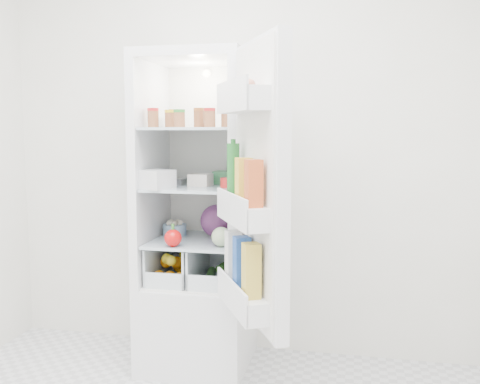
% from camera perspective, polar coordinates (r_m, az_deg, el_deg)
% --- Properties ---
extents(room_walls, '(3.02, 3.02, 2.61)m').
position_cam_1_polar(room_walls, '(1.86, -9.68, 13.34)').
color(room_walls, silver).
rests_on(room_walls, ground).
extents(refrigerator, '(0.60, 0.60, 1.80)m').
position_cam_1_polar(refrigerator, '(3.17, -4.30, -6.29)').
color(refrigerator, white).
rests_on(refrigerator, ground).
extents(shelf_low, '(0.49, 0.53, 0.01)m').
position_cam_1_polar(shelf_low, '(3.10, -4.64, -5.19)').
color(shelf_low, '#AFC1CD').
rests_on(shelf_low, refrigerator).
extents(shelf_mid, '(0.49, 0.53, 0.02)m').
position_cam_1_polar(shelf_mid, '(3.05, -4.69, 0.52)').
color(shelf_mid, '#AFC1CD').
rests_on(shelf_mid, refrigerator).
extents(shelf_top, '(0.49, 0.53, 0.02)m').
position_cam_1_polar(shelf_top, '(3.03, -4.75, 6.73)').
color(shelf_top, '#AFC1CD').
rests_on(shelf_top, refrigerator).
extents(crisper_left, '(0.23, 0.46, 0.22)m').
position_cam_1_polar(crisper_left, '(3.16, -6.76, -7.38)').
color(crisper_left, silver).
rests_on(crisper_left, refrigerator).
extents(crisper_right, '(0.23, 0.46, 0.22)m').
position_cam_1_polar(crisper_right, '(3.09, -2.42, -7.66)').
color(crisper_right, silver).
rests_on(crisper_right, refrigerator).
extents(condiment_jars, '(0.46, 0.32, 0.08)m').
position_cam_1_polar(condiment_jars, '(2.96, -5.65, 7.70)').
color(condiment_jars, '#B21919').
rests_on(condiment_jars, shelf_top).
extents(squeeze_bottle, '(0.06, 0.06, 0.17)m').
position_cam_1_polar(squeeze_bottle, '(3.06, -0.81, 8.52)').
color(squeeze_bottle, silver).
rests_on(squeeze_bottle, shelf_top).
extents(tub_white, '(0.20, 0.20, 0.10)m').
position_cam_1_polar(tub_white, '(2.92, -8.97, 1.35)').
color(tub_white, silver).
rests_on(tub_white, shelf_mid).
extents(tub_cream, '(0.12, 0.12, 0.07)m').
position_cam_1_polar(tub_cream, '(3.05, -4.23, 1.31)').
color(tub_cream, silver).
rests_on(tub_cream, shelf_mid).
extents(tin_red, '(0.09, 0.09, 0.05)m').
position_cam_1_polar(tin_red, '(2.95, -1.34, 1.01)').
color(tin_red, red).
rests_on(tin_red, shelf_mid).
extents(foil_tray, '(0.17, 0.14, 0.04)m').
position_cam_1_polar(foil_tray, '(3.14, -7.04, 1.15)').
color(foil_tray, '#B4B5B9').
rests_on(foil_tray, shelf_mid).
extents(tub_green, '(0.10, 0.13, 0.07)m').
position_cam_1_polar(tub_green, '(3.18, -1.84, 1.59)').
color(tub_green, '#45975B').
rests_on(tub_green, shelf_mid).
extents(red_cabbage, '(0.19, 0.19, 0.19)m').
position_cam_1_polar(red_cabbage, '(3.15, -2.52, -3.08)').
color(red_cabbage, '#5D1F53').
rests_on(red_cabbage, shelf_low).
extents(bell_pepper, '(0.09, 0.09, 0.09)m').
position_cam_1_polar(bell_pepper, '(2.91, -7.16, -4.90)').
color(bell_pepper, red).
rests_on(bell_pepper, shelf_low).
extents(mushroom_bowl, '(0.18, 0.18, 0.07)m').
position_cam_1_polar(mushroom_bowl, '(3.22, -6.99, -4.03)').
color(mushroom_bowl, '#93B7DC').
rests_on(mushroom_bowl, shelf_low).
extents(salad_bag, '(0.11, 0.11, 0.11)m').
position_cam_1_polar(salad_bag, '(2.89, -2.02, -4.79)').
color(salad_bag, '#A2B88A').
rests_on(salad_bag, shelf_low).
extents(citrus_pile, '(0.20, 0.31, 0.16)m').
position_cam_1_polar(citrus_pile, '(3.15, -6.86, -7.93)').
color(citrus_pile, orange).
rests_on(citrus_pile, refrigerator).
extents(veg_pile, '(0.16, 0.30, 0.10)m').
position_cam_1_polar(veg_pile, '(3.10, -2.34, -8.51)').
color(veg_pile, '#1D4517').
rests_on(veg_pile, refrigerator).
extents(fridge_door, '(0.41, 0.57, 1.30)m').
position_cam_1_polar(fridge_door, '(2.42, 1.60, 0.02)').
color(fridge_door, white).
rests_on(fridge_door, refrigerator).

